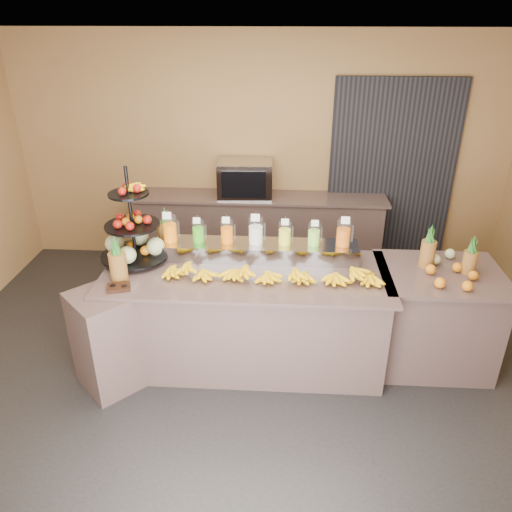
# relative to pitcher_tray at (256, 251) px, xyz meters

# --- Properties ---
(ground) EXTENTS (6.00, 6.00, 0.00)m
(ground) POSITION_rel_pitcher_tray_xyz_m (-0.07, -0.58, -1.01)
(ground) COLOR black
(ground) RESTS_ON ground
(room_envelope) EXTENTS (6.04, 5.02, 2.82)m
(room_envelope) POSITION_rel_pitcher_tray_xyz_m (0.12, 0.21, 0.87)
(room_envelope) COLOR olive
(room_envelope) RESTS_ON ground
(buffet_counter) EXTENTS (2.75, 1.25, 0.93)m
(buffet_counter) POSITION_rel_pitcher_tray_xyz_m (-0.18, -0.32, -0.54)
(buffet_counter) COLOR #876561
(buffet_counter) RESTS_ON ground
(right_counter) EXTENTS (1.08, 0.88, 0.93)m
(right_counter) POSITION_rel_pitcher_tray_xyz_m (1.63, -0.18, -0.54)
(right_counter) COLOR #876561
(right_counter) RESTS_ON ground
(back_ledge) EXTENTS (3.10, 0.55, 0.93)m
(back_ledge) POSITION_rel_pitcher_tray_xyz_m (-0.07, 1.67, -0.54)
(back_ledge) COLOR #876561
(back_ledge) RESTS_ON ground
(pitcher_tray) EXTENTS (1.85, 0.30, 0.15)m
(pitcher_tray) POSITION_rel_pitcher_tray_xyz_m (0.00, 0.00, 0.00)
(pitcher_tray) COLOR gray
(pitcher_tray) RESTS_ON buffet_counter
(juice_pitcher_orange_a) EXTENTS (0.13, 0.14, 0.32)m
(juice_pitcher_orange_a) POSITION_rel_pitcher_tray_xyz_m (-0.78, -0.00, 0.18)
(juice_pitcher_orange_a) COLOR silver
(juice_pitcher_orange_a) RESTS_ON pitcher_tray
(juice_pitcher_green) EXTENTS (0.11, 0.11, 0.27)m
(juice_pitcher_green) POSITION_rel_pitcher_tray_xyz_m (-0.52, -0.00, 0.17)
(juice_pitcher_green) COLOR silver
(juice_pitcher_green) RESTS_ON pitcher_tray
(juice_pitcher_orange_b) EXTENTS (0.12, 0.12, 0.28)m
(juice_pitcher_orange_b) POSITION_rel_pitcher_tray_xyz_m (-0.26, -0.00, 0.17)
(juice_pitcher_orange_b) COLOR silver
(juice_pitcher_orange_b) RESTS_ON pitcher_tray
(juice_pitcher_milk) EXTENTS (0.13, 0.14, 0.32)m
(juice_pitcher_milk) POSITION_rel_pitcher_tray_xyz_m (-0.00, -0.00, 0.18)
(juice_pitcher_milk) COLOR silver
(juice_pitcher_milk) RESTS_ON pitcher_tray
(juice_pitcher_lemon) EXTENTS (0.11, 0.12, 0.27)m
(juice_pitcher_lemon) POSITION_rel_pitcher_tray_xyz_m (0.26, -0.00, 0.17)
(juice_pitcher_lemon) COLOR silver
(juice_pitcher_lemon) RESTS_ON pitcher_tray
(juice_pitcher_lime) EXTENTS (0.11, 0.12, 0.27)m
(juice_pitcher_lime) POSITION_rel_pitcher_tray_xyz_m (0.52, -0.00, 0.17)
(juice_pitcher_lime) COLOR silver
(juice_pitcher_lime) RESTS_ON pitcher_tray
(juice_pitcher_orange_c) EXTENTS (0.13, 0.13, 0.31)m
(juice_pitcher_orange_c) POSITION_rel_pitcher_tray_xyz_m (0.78, -0.00, 0.18)
(juice_pitcher_orange_c) COLOR silver
(juice_pitcher_orange_c) RESTS_ON pitcher_tray
(banana_heap) EXTENTS (1.95, 0.18, 0.16)m
(banana_heap) POSITION_rel_pitcher_tray_xyz_m (0.15, -0.37, -0.01)
(banana_heap) COLOR #FFB60C
(banana_heap) RESTS_ON buffet_counter
(fruit_stand) EXTENTS (0.80, 0.80, 0.87)m
(fruit_stand) POSITION_rel_pitcher_tray_xyz_m (-1.05, -0.10, 0.15)
(fruit_stand) COLOR black
(fruit_stand) RESTS_ON buffet_counter
(condiment_caddy) EXTENTS (0.22, 0.19, 0.03)m
(condiment_caddy) POSITION_rel_pitcher_tray_xyz_m (-1.09, -0.63, -0.06)
(condiment_caddy) COLOR black
(condiment_caddy) RESTS_ON buffet_counter
(pineapple_left_a) EXTENTS (0.15, 0.15, 0.41)m
(pineapple_left_a) POSITION_rel_pitcher_tray_xyz_m (-1.12, -0.47, 0.08)
(pineapple_left_a) COLOR brown
(pineapple_left_a) RESTS_ON buffet_counter
(pineapple_left_b) EXTENTS (0.15, 0.15, 0.44)m
(pineapple_left_b) POSITION_rel_pitcher_tray_xyz_m (-0.84, 0.11, 0.09)
(pineapple_left_b) COLOR brown
(pineapple_left_b) RESTS_ON buffet_counter
(right_fruit_pile) EXTENTS (0.46, 0.44, 0.24)m
(right_fruit_pile) POSITION_rel_pitcher_tray_xyz_m (1.67, -0.22, 0.00)
(right_fruit_pile) COLOR brown
(right_fruit_pile) RESTS_ON right_counter
(oven_warmer) EXTENTS (0.66, 0.47, 0.43)m
(oven_warmer) POSITION_rel_pitcher_tray_xyz_m (-0.23, 1.67, 0.14)
(oven_warmer) COLOR gray
(oven_warmer) RESTS_ON back_ledge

